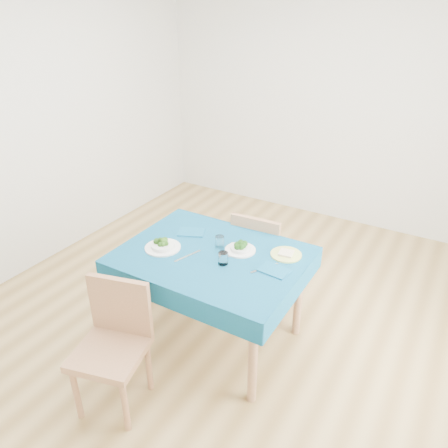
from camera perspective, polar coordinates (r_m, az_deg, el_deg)
The scene contains 16 objects.
room_shell at distance 3.07m, azimuth -0.00°, elevation 8.27°, with size 4.02×4.52×2.73m.
table at distance 3.28m, azimuth -1.50°, elevation -9.60°, with size 1.27×0.97×0.76m, color navy.
chair_near at distance 2.81m, azimuth -14.93°, elevation -14.66°, with size 0.41×0.45×1.03m, color #966846.
chair_far at distance 3.67m, azimuth 5.12°, elevation -2.87°, with size 0.41×0.45×1.02m, color #966846.
bowl_near at distance 3.15m, azimuth -8.03°, elevation -2.54°, with size 0.26×0.26×0.08m, color white, non-canonical shape.
bowl_far at distance 3.09m, azimuth 2.16°, elevation -2.99°, with size 0.22×0.22×0.07m, color white, non-canonical shape.
fork_near at distance 3.18m, azimuth -7.87°, elevation -2.95°, with size 0.03×0.20×0.00m, color silver.
knife_near at distance 3.05m, azimuth -4.77°, elevation -4.18°, with size 0.02×0.23×0.00m, color silver.
fork_far at distance 3.11m, azimuth 0.83°, elevation -3.45°, with size 0.03×0.19×0.00m, color silver.
knife_far at distance 2.93m, azimuth 5.31°, elevation -5.75°, with size 0.02×0.22×0.00m, color silver.
napkin_near at distance 3.34m, azimuth -4.29°, elevation -1.08°, with size 0.20×0.14×0.01m, color navy.
napkin_far at distance 2.90m, azimuth 6.59°, elevation -6.04°, with size 0.19×0.14×0.01m, color navy.
tumbler_center at distance 3.13m, azimuth -0.57°, elevation -2.31°, with size 0.07×0.07×0.08m, color white.
tumbler_side at distance 2.94m, azimuth -0.11°, elevation -4.50°, with size 0.07×0.07×0.09m, color white.
side_plate at distance 3.08m, azimuth 8.11°, elevation -3.96°, with size 0.22×0.22×0.01m, color #C7D668.
bread_slice at distance 3.08m, azimuth 8.13°, elevation -3.76°, with size 0.10×0.10×0.01m, color beige.
Camera 1 is at (1.48, -2.50, 2.36)m, focal length 35.00 mm.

